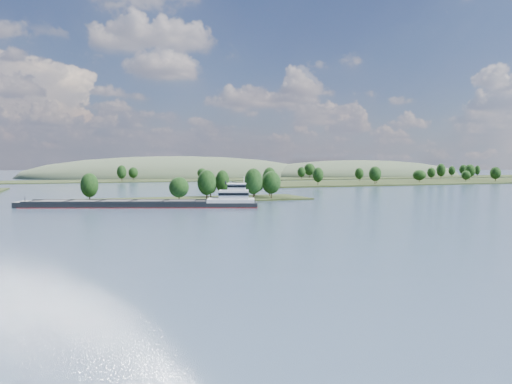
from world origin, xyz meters
name	(u,v)px	position (x,y,z in m)	size (l,w,h in m)	color
ground	(233,215)	(0.00, 120.00, 0.00)	(1800.00, 1800.00, 0.00)	#34485A
tree_island	(208,190)	(7.70, 178.59, 4.11)	(100.00, 31.89, 14.10)	black
right_bank	(443,180)	(232.00, 299.69, 1.00)	(320.00, 90.00, 15.18)	black
back_shoreline	(142,180)	(8.50, 399.82, 0.72)	(900.00, 60.00, 15.17)	black
hill_east	(359,176)	(260.00, 470.00, 0.00)	(260.00, 140.00, 36.00)	#3A4731
hill_west	(179,177)	(60.00, 500.00, 0.00)	(320.00, 160.00, 44.00)	#3A4731
cargo_barge	(155,203)	(-17.96, 153.82, 1.43)	(82.65, 37.21, 11.38)	black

